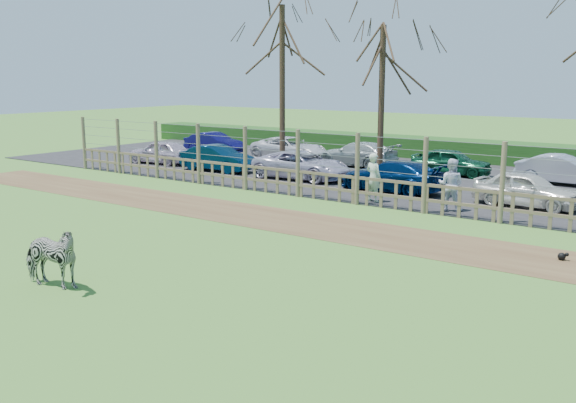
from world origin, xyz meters
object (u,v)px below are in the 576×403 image
Objects in this scene: zebra at (49,257)px; car_7 at (214,143)px; visitor_b at (451,185)px; car_4 at (527,189)px; tree_left at (282,48)px; car_9 at (357,154)px; visitor_a at (374,177)px; crow at (562,256)px; car_11 at (563,170)px; car_2 at (301,165)px; tree_mid at (382,65)px; car_8 at (290,148)px; car_0 at (161,152)px; car_1 at (217,158)px; car_3 at (392,176)px; car_10 at (451,162)px.

car_7 is at bearing 21.25° from zebra.
car_4 is (1.87, 2.10, -0.26)m from visitor_b.
tree_left is 1.90× the size of car_9.
visitor_a is at bearing -118.48° from car_7.
crow is 0.07× the size of car_11.
car_11 is (11.36, 3.89, -4.98)m from tree_left.
crow is 13.77m from car_2.
tree_mid is 8.51m from car_8.
visitor_a is 6.62× the size of crow.
car_0 is at bearing -16.21° from visitor_b.
tree_left reaches higher than crow.
tree_mid is 17.65m from zebra.
car_0 is (-11.19, -2.25, -4.23)m from tree_mid.
car_8 is at bearing 133.11° from car_0.
car_2 is at bearing -88.57° from car_1.
visitor_a is 0.49× the size of car_0.
tree_left is at bearing -144.17° from car_8.
car_0 is at bearing 143.79° from car_8.
car_0 is 13.14m from car_3.
visitor_b is 5.93m from crow.
car_2 is (-3.84, 14.96, -0.03)m from zebra.
tree_left is 2.16× the size of car_7.
crow is at bearing 131.21° from visitor_b.
car_0 is at bearing 88.91° from car_2.
car_4 and car_8 have the same top height.
visitor_b is at bearing 168.41° from car_11.
car_8 is (-16.33, 11.43, 0.54)m from crow.
visitor_b is at bearing 49.62° from car_9.
tree_left is 9.13m from visitor_a.
car_2 and car_10 have the same top height.
car_8 is (-8.01, 19.92, -0.03)m from zebra.
tree_mid is 1.58× the size of car_2.
tree_mid reaches higher than zebra.
tree_mid is at bearing -52.80° from car_2.
tree_mid is 1.94× the size of car_0.
visitor_a is 0.47× the size of car_7.
car_7 and car_9 have the same top height.
zebra is at bearing -153.55° from car_8.
visitor_a is 5.64m from car_2.
tree_mid is at bearing -107.93° from car_8.
visitor_b is 3.78m from car_3.
car_7 is (-18.82, 5.10, 0.00)m from car_4.
car_9 is 1.17× the size of car_10.
car_11 is (4.92, 5.55, 0.00)m from car_3.
car_10 is (6.71, 3.61, -4.98)m from tree_left.
car_7 is (-21.36, 11.08, 0.54)m from crow.
car_11 is (-2.65, 11.49, 0.54)m from crow.
zebra is at bearing 33.69° from car_0.
car_8 and car_10 have the same top height.
car_0 is at bearing -173.10° from car_7.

